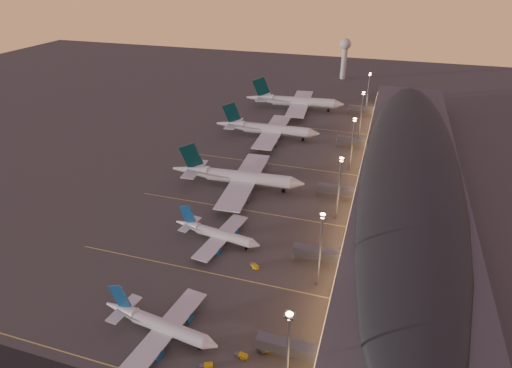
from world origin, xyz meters
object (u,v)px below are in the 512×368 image
object	(u,v)px
airliner_narrow_south	(160,325)
airliner_wide_near	(237,177)
airliner_wide_mid	(267,129)
airliner_narrow_north	(217,234)
baggage_tug_c	(254,266)
baggage_tug_d	(267,349)
radar_tower	(345,52)
baggage_tug_b	(241,356)
airliner_wide_far	(295,102)
baggage_tug_a	(207,366)

from	to	relation	value
airliner_narrow_south	airliner_wide_near	distance (m)	85.20
airliner_wide_mid	airliner_narrow_north	bearing A→B (deg)	-86.33
baggage_tug_c	baggage_tug_d	world-z (taller)	baggage_tug_c
radar_tower	baggage_tug_b	size ratio (longest dim) A/B	9.23
airliner_narrow_north	airliner_wide_far	bearing A→B (deg)	100.67
airliner_narrow_north	radar_tower	bearing A→B (deg)	95.02
airliner_narrow_south	radar_tower	xyz separation A→B (m)	(10.38, 292.16, 18.61)
airliner_narrow_south	airliner_wide_far	bearing A→B (deg)	99.72
airliner_wide_far	baggage_tug_a	world-z (taller)	airliner_wide_far
airliner_narrow_south	airliner_wide_far	world-z (taller)	airliner_wide_far
airliner_wide_near	baggage_tug_a	xyz separation A→B (m)	(24.65, -90.74, -4.46)
baggage_tug_c	airliner_narrow_north	bearing A→B (deg)	-175.90
airliner_narrow_north	baggage_tug_d	bearing A→B (deg)	-45.46
airliner_narrow_south	baggage_tug_a	xyz separation A→B (m)	(16.00, -6.00, -2.82)
airliner_narrow_north	airliner_wide_far	xyz separation A→B (m)	(-7.74, 155.27, 2.23)
radar_tower	baggage_tug_a	distance (m)	298.98
airliner_narrow_north	airliner_wide_far	size ratio (longest dim) A/B	0.52
airliner_narrow_south	airliner_wide_mid	size ratio (longest dim) A/B	0.60
airliner_narrow_south	airliner_wide_near	size ratio (longest dim) A/B	0.59
airliner_narrow_north	airliner_wide_near	xyz separation A→B (m)	(-6.92, 40.64, 1.79)
airliner_narrow_south	baggage_tug_c	world-z (taller)	airliner_narrow_south
baggage_tug_a	baggage_tug_d	world-z (taller)	baggage_tug_d
airliner_wide_near	airliner_wide_far	distance (m)	114.64
airliner_narrow_north	radar_tower	world-z (taller)	radar_tower
radar_tower	baggage_tug_a	size ratio (longest dim) A/B	9.29
airliner_wide_near	baggage_tug_b	bearing A→B (deg)	-73.35
airliner_wide_far	airliner_wide_mid	bearing A→B (deg)	-98.73
baggage_tug_b	baggage_tug_d	distance (m)	6.81
airliner_narrow_south	baggage_tug_b	xyz separation A→B (m)	(23.14, -0.61, -2.80)
airliner_narrow_south	baggage_tug_c	size ratio (longest dim) A/B	9.10
airliner_wide_mid	baggage_tug_b	bearing A→B (deg)	-78.72
airliner_wide_far	radar_tower	bearing A→B (deg)	72.62
airliner_wide_far	radar_tower	world-z (taller)	radar_tower
airliner_wide_far	baggage_tug_d	distance (m)	199.90
airliner_narrow_south	baggage_tug_a	distance (m)	17.32
airliner_narrow_south	radar_tower	world-z (taller)	radar_tower
airliner_narrow_south	baggage_tug_d	xyz separation A→B (m)	(28.76, 3.23, -2.77)
baggage_tug_a	baggage_tug_b	bearing A→B (deg)	13.77
airliner_wide_far	baggage_tug_d	xyz separation A→B (m)	(38.24, -196.14, -4.86)
airliner_wide_near	baggage_tug_c	world-z (taller)	airliner_wide_near
airliner_wide_mid	radar_tower	size ratio (longest dim) A/B	1.82
airliner_narrow_south	airliner_narrow_north	world-z (taller)	airliner_narrow_south
airliner_narrow_north	airliner_wide_near	bearing A→B (deg)	107.48
baggage_tug_c	baggage_tug_b	bearing A→B (deg)	-43.19
radar_tower	baggage_tug_c	bearing A→B (deg)	-88.89
radar_tower	airliner_wide_far	bearing A→B (deg)	-102.08
baggage_tug_c	airliner_wide_near	bearing A→B (deg)	149.65
baggage_tug_d	airliner_wide_near	bearing A→B (deg)	73.69
airliner_wide_far	radar_tower	size ratio (longest dim) A/B	2.00
airliner_narrow_south	baggage_tug_b	size ratio (longest dim) A/B	10.05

